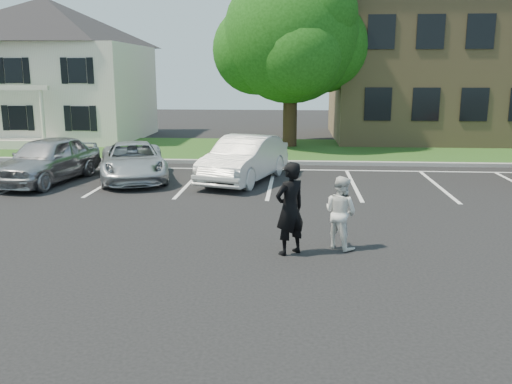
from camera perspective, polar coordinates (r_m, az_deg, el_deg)
ground_plane at (r=10.84m, az=-0.39°, el=-7.61°), size 90.00×90.00×0.00m
curb at (r=22.46m, az=2.07°, el=3.14°), size 40.00×0.30×0.15m
grass_strip at (r=26.42m, az=2.41°, el=4.47°), size 44.00×8.00×0.08m
stall_lines at (r=19.47m, az=5.85°, el=1.41°), size 34.00×5.36×0.01m
house at (r=33.14m, az=-20.89°, el=11.88°), size 10.30×9.22×7.60m
tree at (r=27.48m, az=3.90°, el=15.86°), size 7.80×7.20×8.80m
man_black_suit at (r=11.19m, az=3.59°, el=-1.75°), size 0.85×0.81×1.96m
man_white_shirt at (r=11.75m, az=8.88°, el=-2.13°), size 0.97×0.96×1.58m
car_silver_west at (r=19.98m, az=-21.12°, el=3.20°), size 2.58×4.88×1.58m
car_silver_minivan at (r=19.61m, az=-12.81°, el=3.18°), size 3.56×5.17×1.31m
car_white_sedan at (r=18.83m, az=-1.25°, el=3.49°), size 2.99×5.01×1.56m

